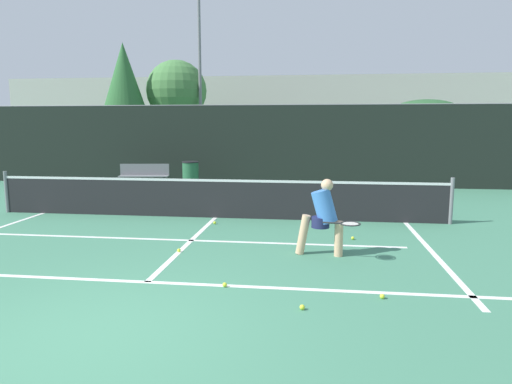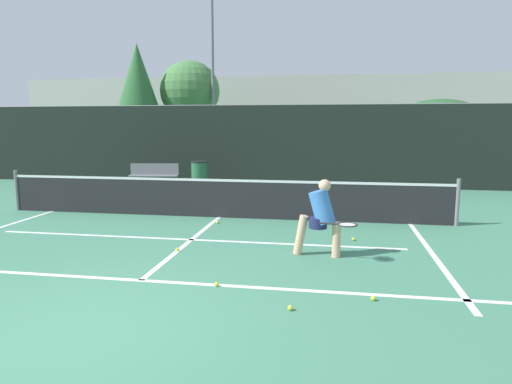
% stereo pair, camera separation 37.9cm
% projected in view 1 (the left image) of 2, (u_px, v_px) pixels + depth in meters
% --- Properties ---
extents(ground_plane, '(100.00, 100.00, 0.00)m').
position_uv_depth(ground_plane, '(91.00, 335.00, 4.97)').
color(ground_plane, '#427F60').
extents(court_baseline_near, '(11.00, 0.10, 0.01)m').
position_uv_depth(court_baseline_near, '(147.00, 282.00, 6.63)').
color(court_baseline_near, white).
rests_on(court_baseline_near, ground).
extents(court_service_line, '(8.25, 0.10, 0.01)m').
position_uv_depth(court_service_line, '(191.00, 240.00, 8.98)').
color(court_service_line, white).
rests_on(court_service_line, ground).
extents(court_center_mark, '(0.10, 4.62, 0.01)m').
position_uv_depth(court_center_mark, '(190.00, 242.00, 8.89)').
color(court_center_mark, white).
rests_on(court_center_mark, ground).
extents(court_sideline_right, '(0.10, 5.62, 0.01)m').
position_uv_depth(court_sideline_right, '(430.00, 250.00, 8.32)').
color(court_sideline_right, white).
rests_on(court_sideline_right, ground).
extents(net, '(11.09, 0.09, 1.07)m').
position_uv_depth(net, '(215.00, 197.00, 11.08)').
color(net, slate).
rests_on(net, ground).
extents(fence_back, '(24.00, 0.06, 2.97)m').
position_uv_depth(fence_back, '(250.00, 145.00, 16.83)').
color(fence_back, black).
rests_on(fence_back, ground).
extents(player_practicing, '(1.11, 0.63, 1.35)m').
position_uv_depth(player_practicing, '(323.00, 215.00, 7.88)').
color(player_practicing, '#DBAD84').
rests_on(player_practicing, ground).
extents(tennis_ball_scattered_0, '(0.07, 0.07, 0.07)m').
position_uv_depth(tennis_ball_scattered_0, '(353.00, 238.00, 9.04)').
color(tennis_ball_scattered_0, '#D1E033').
rests_on(tennis_ball_scattered_0, ground).
extents(tennis_ball_scattered_1, '(0.07, 0.07, 0.07)m').
position_uv_depth(tennis_ball_scattered_1, '(382.00, 296.00, 6.00)').
color(tennis_ball_scattered_1, '#D1E033').
rests_on(tennis_ball_scattered_1, ground).
extents(tennis_ball_scattered_3, '(0.07, 0.07, 0.07)m').
position_uv_depth(tennis_ball_scattered_3, '(179.00, 250.00, 8.17)').
color(tennis_ball_scattered_3, '#D1E033').
rests_on(tennis_ball_scattered_3, ground).
extents(tennis_ball_scattered_4, '(0.07, 0.07, 0.07)m').
position_uv_depth(tennis_ball_scattered_4, '(225.00, 285.00, 6.43)').
color(tennis_ball_scattered_4, '#D1E033').
rests_on(tennis_ball_scattered_4, ground).
extents(tennis_ball_scattered_5, '(0.07, 0.07, 0.07)m').
position_uv_depth(tennis_ball_scattered_5, '(215.00, 223.00, 10.44)').
color(tennis_ball_scattered_5, '#D1E033').
rests_on(tennis_ball_scattered_5, ground).
extents(tennis_ball_scattered_6, '(0.07, 0.07, 0.07)m').
position_uv_depth(tennis_ball_scattered_6, '(302.00, 307.00, 5.64)').
color(tennis_ball_scattered_6, '#D1E033').
rests_on(tennis_ball_scattered_6, ground).
extents(courtside_bench, '(1.77, 0.62, 0.86)m').
position_uv_depth(courtside_bench, '(144.00, 175.00, 16.15)').
color(courtside_bench, slate).
rests_on(courtside_bench, ground).
extents(trash_bin, '(0.59, 0.59, 0.97)m').
position_uv_depth(trash_bin, '(191.00, 175.00, 15.94)').
color(trash_bin, '#28603D').
rests_on(trash_bin, ground).
extents(parked_car, '(1.84, 4.68, 1.31)m').
position_uv_depth(parked_car, '(331.00, 163.00, 19.92)').
color(parked_car, black).
rests_on(parked_car, ground).
extents(floodlight_mast, '(1.10, 0.24, 9.18)m').
position_uv_depth(floodlight_mast, '(200.00, 53.00, 22.92)').
color(floodlight_mast, slate).
rests_on(floodlight_mast, ground).
extents(tree_west, '(2.35, 2.35, 6.27)m').
position_uv_depth(tree_west, '(124.00, 81.00, 22.86)').
color(tree_west, brown).
rests_on(tree_west, ground).
extents(tree_mid, '(2.83, 2.83, 3.37)m').
position_uv_depth(tree_mid, '(426.00, 110.00, 20.91)').
color(tree_mid, brown).
rests_on(tree_mid, ground).
extents(tree_east, '(3.18, 3.18, 5.59)m').
position_uv_depth(tree_east, '(177.00, 91.00, 24.16)').
color(tree_east, brown).
rests_on(tree_east, ground).
extents(building_far, '(36.00, 2.40, 5.23)m').
position_uv_depth(building_far, '(278.00, 118.00, 29.72)').
color(building_far, '#B2ADA3').
rests_on(building_far, ground).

